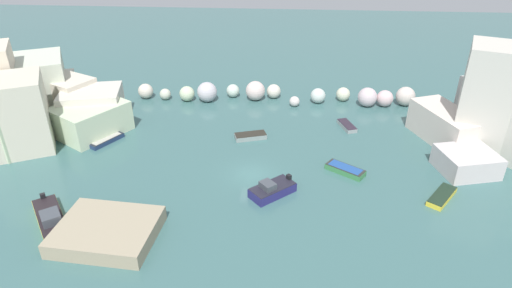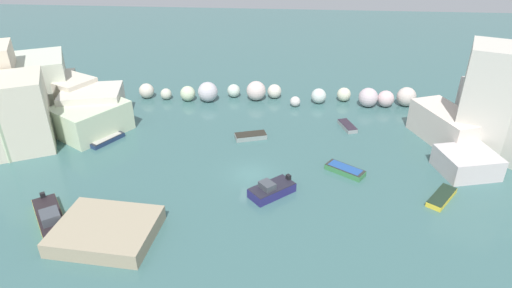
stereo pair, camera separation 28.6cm
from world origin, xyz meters
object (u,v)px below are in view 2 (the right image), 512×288
at_px(moored_boat_0, 347,126).
at_px(moored_boat_2, 271,190).
at_px(moored_boat_1, 251,136).
at_px(moored_boat_3, 345,170).
at_px(moored_boat_5, 106,139).
at_px(moored_boat_6, 51,219).
at_px(moored_boat_4, 442,197).
at_px(stone_dock, 106,231).

relative_size(moored_boat_0, moored_boat_2, 0.76).
bearing_deg(moored_boat_1, moored_boat_3, -50.71).
xyz_separation_m(moored_boat_5, moored_boat_6, (0.96, -14.92, 0.24)).
bearing_deg(moored_boat_6, moored_boat_1, 100.63).
bearing_deg(moored_boat_2, moored_boat_4, 140.40).
height_order(stone_dock, moored_boat_2, moored_boat_2).
distance_m(moored_boat_1, moored_boat_6, 23.19).
bearing_deg(moored_boat_4, moored_boat_1, 97.08).
distance_m(stone_dock, moored_boat_0, 31.05).
relative_size(moored_boat_3, moored_boat_6, 0.62).
bearing_deg(stone_dock, moored_boat_5, 111.59).
bearing_deg(moored_boat_3, stone_dock, 64.11).
bearing_deg(stone_dock, moored_boat_0, 45.31).
distance_m(moored_boat_2, moored_boat_4, 15.91).
bearing_deg(moored_boat_0, moored_boat_1, 88.63).
bearing_deg(moored_boat_4, moored_boat_0, 63.44).
distance_m(moored_boat_3, moored_boat_5, 27.38).
bearing_deg(moored_boat_4, moored_boat_5, 113.00).
bearing_deg(moored_boat_2, moored_boat_5, -66.03).
bearing_deg(moored_boat_0, moored_boat_6, 108.18).
xyz_separation_m(moored_boat_1, moored_boat_3, (10.36, -6.68, 0.03)).
relative_size(moored_boat_4, moored_boat_6, 0.62).
height_order(moored_boat_2, moored_boat_4, moored_boat_2).
xyz_separation_m(moored_boat_0, moored_boat_1, (-11.60, -3.72, 0.04)).
height_order(moored_boat_5, moored_boat_6, moored_boat_6).
relative_size(stone_dock, moored_boat_4, 1.91).
xyz_separation_m(moored_boat_0, moored_boat_5, (-28.25, -5.88, 0.02)).
relative_size(moored_boat_1, moored_boat_6, 0.59).
distance_m(moored_boat_0, moored_boat_2, 17.15).
distance_m(moored_boat_0, moored_boat_1, 12.18).
xyz_separation_m(stone_dock, moored_boat_0, (21.84, 22.07, -0.41)).
xyz_separation_m(moored_boat_2, moored_boat_6, (-18.72, -5.94, -0.03)).
height_order(stone_dock, moored_boat_4, stone_dock).
xyz_separation_m(moored_boat_2, moored_boat_4, (15.90, 0.53, -0.29)).
bearing_deg(stone_dock, moored_boat_1, 60.85).
height_order(moored_boat_2, moored_boat_6, moored_boat_6).
height_order(moored_boat_0, moored_boat_4, moored_boat_0).
height_order(moored_boat_0, moored_boat_5, moored_boat_5).
xyz_separation_m(stone_dock, moored_boat_2, (13.27, 7.22, -0.12)).
xyz_separation_m(moored_boat_3, moored_boat_6, (-26.04, -10.41, 0.19)).
bearing_deg(moored_boat_1, moored_boat_0, -0.13).
relative_size(moored_boat_4, moored_boat_5, 0.94).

